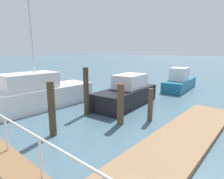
# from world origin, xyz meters

# --- Properties ---
(ground_plane) EXTENTS (300.00, 300.00, 0.00)m
(ground_plane) POSITION_xyz_m (0.00, 20.00, 0.00)
(ground_plane) COLOR #476675
(floating_dock) EXTENTS (10.19, 2.00, 0.18)m
(floating_dock) POSITION_xyz_m (1.60, 6.31, 0.09)
(floating_dock) COLOR #93704C
(floating_dock) RESTS_ON ground_plane
(boardwalk_railing) EXTENTS (0.06, 26.62, 1.08)m
(boardwalk_railing) POSITION_xyz_m (-3.15, 8.89, 1.26)
(boardwalk_railing) COLOR white
(boardwalk_railing) RESTS_ON boardwalk
(dock_piling_1) EXTENTS (0.29, 0.29, 2.58)m
(dock_piling_1) POSITION_xyz_m (1.47, 11.47, 1.29)
(dock_piling_1) COLOR #473826
(dock_piling_1) RESTS_ON ground_plane
(dock_piling_2) EXTENTS (0.32, 0.32, 1.95)m
(dock_piling_2) POSITION_xyz_m (1.54, 9.17, 0.97)
(dock_piling_2) COLOR brown
(dock_piling_2) RESTS_ON ground_plane
(dock_piling_3) EXTENTS (0.25, 0.25, 1.64)m
(dock_piling_3) POSITION_xyz_m (2.86, 8.33, 0.82)
(dock_piling_3) COLOR brown
(dock_piling_3) RESTS_ON ground_plane
(dock_piling_4) EXTENTS (0.29, 0.29, 2.25)m
(dock_piling_4) POSITION_xyz_m (-1.20, 10.52, 1.12)
(dock_piling_4) COLOR #473826
(dock_piling_4) RESTS_ON ground_plane
(moored_boat_0) EXTENTS (5.46, 2.12, 1.99)m
(moored_boat_0) POSITION_xyz_m (11.52, 10.21, 0.70)
(moored_boat_0) COLOR #1E6B8C
(moored_boat_0) RESTS_ON ground_plane
(moored_boat_1) EXTENTS (5.24, 2.34, 1.94)m
(moored_boat_1) POSITION_xyz_m (4.47, 10.92, 0.74)
(moored_boat_1) COLOR black
(moored_boat_1) RESTS_ON ground_plane
(moored_boat_4) EXTENTS (7.16, 2.25, 8.69)m
(moored_boat_4) POSITION_xyz_m (0.19, 14.63, 0.86)
(moored_boat_4) COLOR white
(moored_boat_4) RESTS_ON ground_plane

